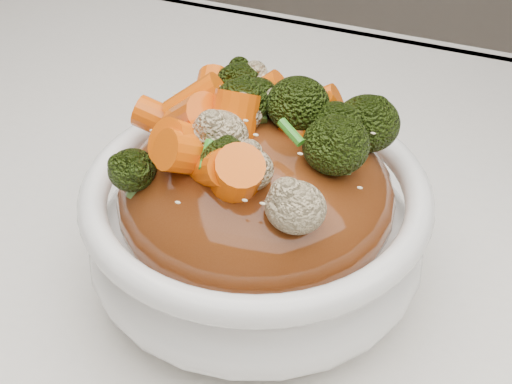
% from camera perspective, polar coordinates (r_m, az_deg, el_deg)
% --- Properties ---
extents(tablecloth, '(1.20, 0.80, 0.04)m').
position_cam_1_polar(tablecloth, '(0.49, 2.67, -10.00)').
color(tablecloth, white).
rests_on(tablecloth, dining_table).
extents(bowl, '(0.22, 0.22, 0.08)m').
position_cam_1_polar(bowl, '(0.45, 0.00, -3.17)').
color(bowl, white).
rests_on(bowl, tablecloth).
extents(sauce_base, '(0.18, 0.18, 0.09)m').
position_cam_1_polar(sauce_base, '(0.44, 0.00, -0.31)').
color(sauce_base, '#612C10').
rests_on(sauce_base, bowl).
extents(carrots, '(0.18, 0.18, 0.05)m').
position_cam_1_polar(carrots, '(0.40, 0.00, 6.58)').
color(carrots, '#EF5C07').
rests_on(carrots, sauce_base).
extents(broccoli, '(0.18, 0.18, 0.04)m').
position_cam_1_polar(broccoli, '(0.40, 0.00, 6.46)').
color(broccoli, black).
rests_on(broccoli, sauce_base).
extents(cauliflower, '(0.18, 0.18, 0.04)m').
position_cam_1_polar(cauliflower, '(0.40, 0.00, 6.22)').
color(cauliflower, tan).
rests_on(cauliflower, sauce_base).
extents(scallions, '(0.13, 0.13, 0.02)m').
position_cam_1_polar(scallions, '(0.40, 0.00, 6.70)').
color(scallions, '#2E831E').
rests_on(scallions, sauce_base).
extents(sesame_seeds, '(0.16, 0.16, 0.01)m').
position_cam_1_polar(sesame_seeds, '(0.40, 0.00, 6.70)').
color(sesame_seeds, beige).
rests_on(sesame_seeds, sauce_base).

